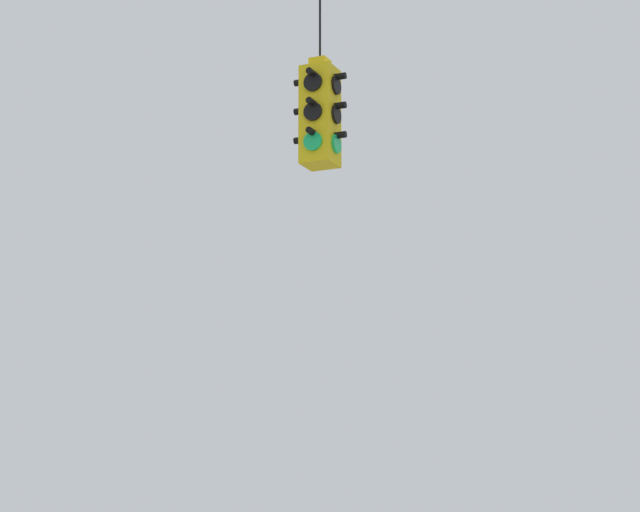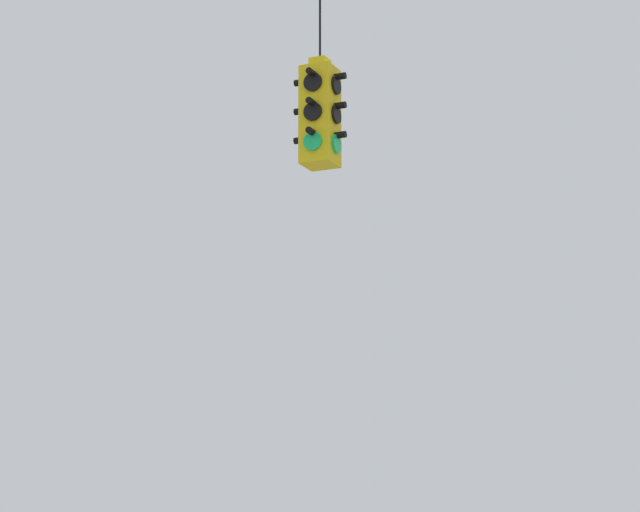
{
  "view_description": "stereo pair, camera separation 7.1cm",
  "coord_description": "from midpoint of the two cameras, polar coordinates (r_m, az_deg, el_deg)",
  "views": [
    {
      "loc": [
        6.82,
        -11.15,
        1.99
      ],
      "look_at": [
        1.87,
        0.16,
        4.67
      ],
      "focal_mm": 70.0,
      "sensor_mm": 36.0,
      "label": 1
    },
    {
      "loc": [
        6.88,
        -11.12,
        1.99
      ],
      "look_at": [
        1.87,
        0.16,
        4.67
      ],
      "focal_mm": 70.0,
      "sensor_mm": 36.0,
      "label": 2
    }
  ],
  "objects": [
    {
      "name": "traffic_light_near_right_pole",
      "position": [
        13.04,
        -0.16,
        6.51
      ],
      "size": [
        0.58,
        0.58,
        2.87
      ],
      "color": "yellow"
    }
  ]
}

